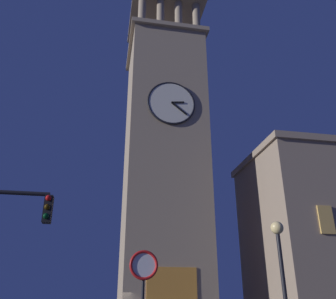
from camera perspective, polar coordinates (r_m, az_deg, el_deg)
clocktower at (r=28.92m, az=-0.67°, el=-2.02°), size 6.68×7.10×30.25m
street_lamp at (r=13.01m, az=17.56°, el=-16.56°), size 0.44×0.44×4.51m
no_horn_sign at (r=10.09m, az=-3.94°, el=-19.59°), size 0.78×0.14×3.23m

